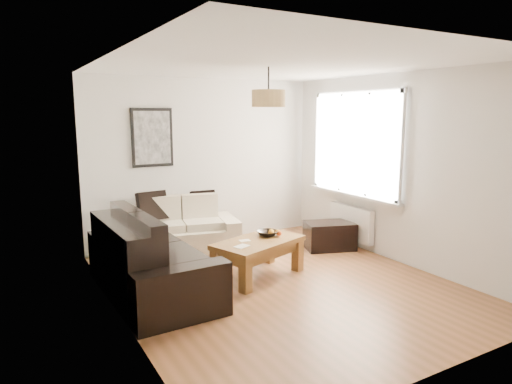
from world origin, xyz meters
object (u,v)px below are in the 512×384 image
ottoman (330,236)px  loveseat_cream (183,227)px  sofa_leather (152,256)px  coffee_table (258,258)px

ottoman → loveseat_cream: bearing=155.5°
sofa_leather → ottoman: 2.91m
coffee_table → ottoman: size_ratio=1.60×
ottoman → coffee_table: bearing=-162.4°
loveseat_cream → sofa_leather: bearing=-112.1°
loveseat_cream → sofa_leather: size_ratio=0.77×
coffee_table → ottoman: (1.55, 0.49, -0.03)m
loveseat_cream → coffee_table: bearing=-59.5°
loveseat_cream → sofa_leather: sofa_leather is taller
coffee_table → ottoman: coffee_table is taller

